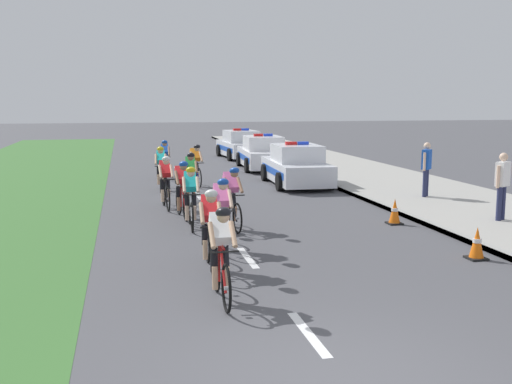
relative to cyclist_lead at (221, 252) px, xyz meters
The scene contains 22 objects.
ground_plane 3.22m from the cyclist_lead, 72.80° to the right, with size 160.00×160.00×0.00m, color #4C4C51.
sidewalk_slab 13.74m from the cyclist_lead, 53.41° to the left, with size 4.81×60.00×0.12m, color #A3A099.
kerb_edge 12.49m from the cyclist_lead, 62.02° to the left, with size 0.16×60.00×0.13m, color #9E9E99.
lane_markings_centre 6.60m from the cyclist_lead, 81.89° to the left, with size 0.14×25.60×0.01m.
cyclist_lead is the anchor object (origin of this frame).
cyclist_second 1.78m from the cyclist_lead, 87.16° to the left, with size 0.43×1.72×1.56m.
cyclist_third 3.27m from the cyclist_lead, 80.69° to the left, with size 0.42×1.72×1.56m.
cyclist_fourth 5.26m from the cyclist_lead, 78.16° to the left, with size 0.45×1.72×1.56m.
cyclist_fifth 5.48m from the cyclist_lead, 88.53° to the left, with size 0.43×1.72×1.56m.
cyclist_sixth 6.84m from the cyclist_lead, 89.44° to the left, with size 0.44×1.72×1.56m.
cyclist_seventh 8.33m from the cyclist_lead, 91.79° to the left, with size 0.43×1.72×1.56m.
cyclist_eighth 9.35m from the cyclist_lead, 86.54° to the left, with size 0.43×1.72×1.56m.
cyclist_ninth 11.93m from the cyclist_lead, 90.81° to the left, with size 0.43×1.72×1.56m.
cyclist_tenth 12.66m from the cyclist_lead, 85.01° to the left, with size 0.46×1.72×1.56m.
cyclist_eleventh 15.25m from the cyclist_lead, 89.29° to the left, with size 0.42×1.72×1.56m.
police_car_nearest 13.10m from the cyclist_lead, 68.87° to the left, with size 2.13×4.47×1.59m.
police_car_second 18.23m from the cyclist_lead, 74.99° to the left, with size 2.19×4.49×1.59m.
police_car_third 23.34m from the cyclist_lead, 78.33° to the left, with size 2.17×4.48×1.59m.
traffic_cone_mid 7.14m from the cyclist_lead, 43.50° to the left, with size 0.36×0.36×0.64m.
traffic_cone_far 5.46m from the cyclist_lead, 15.19° to the left, with size 0.36×0.36×0.64m.
spectator_closest 8.79m from the cyclist_lead, 28.99° to the left, with size 0.50×0.36×1.68m.
spectator_middle 11.14m from the cyclist_lead, 46.44° to the left, with size 0.42×0.43×1.68m.
Camera 1 is at (-2.31, -5.84, 3.06)m, focal length 42.42 mm.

